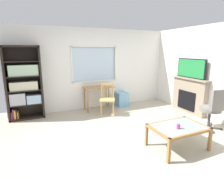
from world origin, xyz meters
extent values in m
cube|color=#B2A893|center=(0.00, 0.00, -0.01)|extent=(6.07, 5.66, 0.02)
cube|color=white|center=(0.00, 2.33, 0.43)|extent=(5.07, 0.12, 0.86)
cube|color=white|center=(0.00, 2.33, 2.24)|extent=(5.07, 0.12, 0.54)
cube|color=white|center=(-1.61, 2.33, 1.41)|extent=(1.85, 0.12, 1.12)
cube|color=white|center=(1.65, 2.33, 1.41)|extent=(1.78, 0.12, 1.12)
cube|color=silver|center=(0.03, 2.34, 1.41)|extent=(1.45, 0.02, 1.12)
cube|color=white|center=(0.03, 2.27, 0.87)|extent=(1.51, 0.06, 0.03)
cube|color=white|center=(0.03, 2.27, 1.96)|extent=(1.51, 0.06, 0.03)
cube|color=white|center=(-0.69, 2.27, 1.41)|extent=(0.03, 0.06, 1.12)
cube|color=white|center=(0.76, 2.27, 1.41)|extent=(0.03, 0.06, 1.12)
cube|color=white|center=(2.60, 0.00, 1.26)|extent=(0.12, 4.86, 2.51)
cube|color=black|center=(-2.44, 2.08, 0.98)|extent=(0.05, 0.38, 1.97)
cube|color=black|center=(-1.59, 2.08, 0.98)|extent=(0.05, 0.38, 1.97)
cube|color=black|center=(-2.02, 2.08, 1.94)|extent=(0.90, 0.38, 0.05)
cube|color=black|center=(-2.02, 2.08, 0.03)|extent=(0.90, 0.38, 0.05)
cube|color=black|center=(-2.02, 2.26, 0.98)|extent=(0.90, 0.02, 1.97)
cube|color=black|center=(-2.02, 2.08, 0.41)|extent=(0.85, 0.36, 0.02)
cube|color=black|center=(-2.02, 2.08, 0.79)|extent=(0.85, 0.36, 0.02)
cube|color=black|center=(-2.02, 2.08, 1.18)|extent=(0.85, 0.36, 0.02)
cube|color=black|center=(-2.02, 2.08, 1.56)|extent=(0.85, 0.36, 0.02)
cube|color=#B2B2BC|center=(-2.21, 2.07, 0.58)|extent=(0.38, 0.31, 0.31)
cube|color=#9EBCDB|center=(-1.81, 2.07, 0.54)|extent=(0.36, 0.32, 0.24)
cube|color=beige|center=(-2.03, 2.07, 0.92)|extent=(0.68, 0.27, 0.23)
cube|color=#B7D6B2|center=(-2.00, 2.07, 1.33)|extent=(0.71, 0.28, 0.28)
cube|color=red|center=(-2.39, 2.06, 0.15)|extent=(0.02, 0.29, 0.19)
cube|color=purple|center=(-2.36, 2.06, 0.19)|extent=(0.03, 0.22, 0.27)
cube|color=yellow|center=(-2.31, 2.06, 0.17)|extent=(0.04, 0.25, 0.24)
cube|color=black|center=(-2.28, 2.06, 0.18)|extent=(0.02, 0.26, 0.27)
cube|color=orange|center=(-2.25, 2.06, 0.14)|extent=(0.03, 0.25, 0.19)
cube|color=#A37547|center=(0.04, 1.98, 0.73)|extent=(0.92, 0.48, 0.03)
cylinder|color=#A37547|center=(-0.36, 1.79, 0.36)|extent=(0.04, 0.04, 0.71)
cylinder|color=#A37547|center=(0.45, 1.79, 0.36)|extent=(0.04, 0.04, 0.71)
cylinder|color=#A37547|center=(-0.36, 2.17, 0.36)|extent=(0.04, 0.04, 0.71)
cylinder|color=#A37547|center=(0.45, 2.17, 0.36)|extent=(0.04, 0.04, 0.71)
cube|color=tan|center=(0.11, 1.43, 0.45)|extent=(0.55, 0.54, 0.04)
cylinder|color=tan|center=(-0.11, 1.36, 0.22)|extent=(0.04, 0.04, 0.43)
cylinder|color=tan|center=(0.20, 1.21, 0.22)|extent=(0.04, 0.04, 0.43)
cylinder|color=tan|center=(0.03, 1.65, 0.22)|extent=(0.04, 0.04, 0.43)
cylinder|color=tan|center=(0.34, 1.50, 0.22)|extent=(0.04, 0.04, 0.43)
cylinder|color=tan|center=(0.03, 1.65, 0.68)|extent=(0.04, 0.04, 0.45)
cylinder|color=tan|center=(0.34, 1.50, 0.68)|extent=(0.04, 0.04, 0.45)
cube|color=tan|center=(0.18, 1.58, 0.87)|extent=(0.34, 0.18, 0.06)
cylinder|color=tan|center=(0.09, 1.62, 0.65)|extent=(0.02, 0.02, 0.35)
cylinder|color=tan|center=(0.18, 1.58, 0.65)|extent=(0.02, 0.02, 0.35)
cylinder|color=tan|center=(0.28, 1.53, 0.65)|extent=(0.02, 0.02, 0.35)
cube|color=#72ADDB|center=(0.88, 2.03, 0.24)|extent=(0.35, 0.40, 0.47)
cube|color=gray|center=(2.45, 0.65, 0.51)|extent=(0.18, 1.16, 1.01)
cube|color=black|center=(2.35, 0.65, 0.38)|extent=(0.03, 0.64, 0.56)
cube|color=gray|center=(2.43, 0.65, 1.03)|extent=(0.26, 1.26, 0.04)
cube|color=black|center=(2.43, 0.65, 1.33)|extent=(0.05, 0.99, 0.56)
cube|color=#237F3D|center=(2.40, 0.65, 1.33)|extent=(0.01, 0.94, 0.51)
cylinder|color=slate|center=(1.99, -0.43, 0.48)|extent=(0.48, 0.48, 0.09)
cube|color=slate|center=(1.95, -0.64, 0.76)|extent=(0.41, 0.15, 0.48)
cylinder|color=#38383D|center=(1.99, -0.43, 0.24)|extent=(0.06, 0.06, 0.42)
cube|color=#38383D|center=(1.85, -0.40, 0.03)|extent=(0.28, 0.09, 0.03)
cylinder|color=#38383D|center=(1.71, -0.38, 0.03)|extent=(0.05, 0.05, 0.05)
cube|color=#38383D|center=(1.92, -0.55, 0.03)|extent=(0.17, 0.26, 0.03)
cylinder|color=#38383D|center=(1.85, -0.67, 0.03)|extent=(0.05, 0.05, 0.05)
cube|color=#38383D|center=(2.08, -0.53, 0.03)|extent=(0.22, 0.23, 0.03)
cylinder|color=#38383D|center=(2.18, -0.63, 0.03)|extent=(0.05, 0.05, 0.05)
cube|color=#38383D|center=(2.11, -0.37, 0.03)|extent=(0.27, 0.15, 0.03)
cylinder|color=#38383D|center=(2.24, -0.31, 0.03)|extent=(0.05, 0.05, 0.05)
cube|color=#38383D|center=(1.97, -0.29, 0.03)|extent=(0.07, 0.28, 0.03)
cylinder|color=#38383D|center=(1.95, -0.15, 0.03)|extent=(0.05, 0.05, 0.05)
cube|color=#8C9E99|center=(0.64, -0.81, 0.44)|extent=(0.92, 0.59, 0.02)
cube|color=olive|center=(0.64, -1.13, 0.42)|extent=(1.02, 0.05, 0.05)
cube|color=olive|center=(0.64, -0.49, 0.42)|extent=(1.02, 0.05, 0.05)
cube|color=olive|center=(0.16, -0.81, 0.42)|extent=(0.05, 0.69, 0.05)
cube|color=olive|center=(1.13, -0.81, 0.42)|extent=(0.05, 0.69, 0.05)
cube|color=olive|center=(0.16, -1.13, 0.20)|extent=(0.05, 0.05, 0.40)
cube|color=olive|center=(1.13, -1.13, 0.20)|extent=(0.05, 0.05, 0.40)
cube|color=olive|center=(0.16, -0.49, 0.20)|extent=(0.05, 0.05, 0.40)
cube|color=olive|center=(1.13, -0.49, 0.20)|extent=(0.05, 0.05, 0.40)
cylinder|color=#DB3D84|center=(0.56, -0.89, 0.49)|extent=(0.07, 0.07, 0.09)
camera|label=1|loc=(-1.79, -3.21, 1.85)|focal=28.95mm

